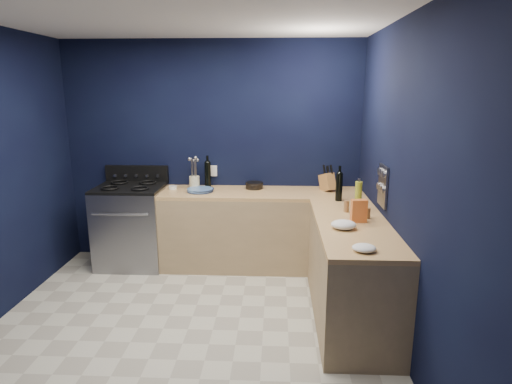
# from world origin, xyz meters

# --- Properties ---
(floor) EXTENTS (3.50, 3.50, 0.02)m
(floor) POSITION_xyz_m (0.00, 0.00, -0.01)
(floor) COLOR #BBB7A4
(floor) RESTS_ON ground
(ceiling) EXTENTS (3.50, 3.50, 0.02)m
(ceiling) POSITION_xyz_m (0.00, 0.00, 2.61)
(ceiling) COLOR silver
(ceiling) RESTS_ON ground
(wall_back) EXTENTS (3.50, 0.02, 2.60)m
(wall_back) POSITION_xyz_m (0.00, 1.76, 1.30)
(wall_back) COLOR black
(wall_back) RESTS_ON ground
(wall_right) EXTENTS (0.02, 3.50, 2.60)m
(wall_right) POSITION_xyz_m (1.76, 0.00, 1.30)
(wall_right) COLOR black
(wall_right) RESTS_ON ground
(wall_front) EXTENTS (3.50, 0.02, 2.60)m
(wall_front) POSITION_xyz_m (0.00, -1.76, 1.30)
(wall_front) COLOR black
(wall_front) RESTS_ON ground
(cab_back) EXTENTS (2.30, 0.63, 0.86)m
(cab_back) POSITION_xyz_m (0.60, 1.44, 0.43)
(cab_back) COLOR tan
(cab_back) RESTS_ON floor
(top_back) EXTENTS (2.30, 0.63, 0.04)m
(top_back) POSITION_xyz_m (0.60, 1.44, 0.88)
(top_back) COLOR #9C6C38
(top_back) RESTS_ON cab_back
(cab_right) EXTENTS (0.63, 1.67, 0.86)m
(cab_right) POSITION_xyz_m (1.44, 0.29, 0.43)
(cab_right) COLOR tan
(cab_right) RESTS_ON floor
(top_right) EXTENTS (0.63, 1.67, 0.04)m
(top_right) POSITION_xyz_m (1.44, 0.29, 0.88)
(top_right) COLOR #9C6C38
(top_right) RESTS_ON cab_right
(gas_range) EXTENTS (0.76, 0.66, 0.92)m
(gas_range) POSITION_xyz_m (-0.93, 1.42, 0.46)
(gas_range) COLOR gray
(gas_range) RESTS_ON floor
(oven_door) EXTENTS (0.59, 0.02, 0.42)m
(oven_door) POSITION_xyz_m (-0.93, 1.10, 0.45)
(oven_door) COLOR black
(oven_door) RESTS_ON gas_range
(cooktop) EXTENTS (0.76, 0.66, 0.03)m
(cooktop) POSITION_xyz_m (-0.93, 1.42, 0.94)
(cooktop) COLOR black
(cooktop) RESTS_ON gas_range
(backguard) EXTENTS (0.76, 0.06, 0.20)m
(backguard) POSITION_xyz_m (-0.93, 1.72, 1.04)
(backguard) COLOR black
(backguard) RESTS_ON gas_range
(spice_panel) EXTENTS (0.02, 0.28, 0.38)m
(spice_panel) POSITION_xyz_m (1.74, 0.55, 1.18)
(spice_panel) COLOR gray
(spice_panel) RESTS_ON wall_right
(wall_outlet) EXTENTS (0.09, 0.02, 0.13)m
(wall_outlet) POSITION_xyz_m (0.00, 1.74, 1.08)
(wall_outlet) COLOR white
(wall_outlet) RESTS_ON wall_back
(plate_stack) EXTENTS (0.32, 0.32, 0.04)m
(plate_stack) POSITION_xyz_m (-0.11, 1.40, 0.92)
(plate_stack) COLOR teal
(plate_stack) RESTS_ON top_back
(ramekin) EXTENTS (0.11, 0.11, 0.04)m
(ramekin) POSITION_xyz_m (-0.45, 1.52, 0.92)
(ramekin) COLOR white
(ramekin) RESTS_ON top_back
(utensil_crock) EXTENTS (0.14, 0.14, 0.15)m
(utensil_crock) POSITION_xyz_m (-0.20, 1.56, 0.97)
(utensil_crock) COLOR #F3EFC6
(utensil_crock) RESTS_ON top_back
(wine_bottle_back) EXTENTS (0.09, 0.09, 0.30)m
(wine_bottle_back) POSITION_xyz_m (-0.05, 1.65, 1.05)
(wine_bottle_back) COLOR black
(wine_bottle_back) RESTS_ON top_back
(lemon_basket) EXTENTS (0.21, 0.21, 0.08)m
(lemon_basket) POSITION_xyz_m (0.50, 1.59, 0.94)
(lemon_basket) COLOR black
(lemon_basket) RESTS_ON top_back
(knife_block) EXTENTS (0.20, 0.25, 0.24)m
(knife_block) POSITION_xyz_m (1.35, 1.53, 1.00)
(knife_block) COLOR #9C6831
(knife_block) RESTS_ON top_back
(wine_bottle_right) EXTENTS (0.09, 0.09, 0.29)m
(wine_bottle_right) POSITION_xyz_m (1.41, 1.07, 1.05)
(wine_bottle_right) COLOR black
(wine_bottle_right) RESTS_ON top_right
(oil_bottle) EXTENTS (0.08, 0.08, 0.29)m
(oil_bottle) POSITION_xyz_m (1.55, 0.70, 1.04)
(oil_bottle) COLOR #9AA427
(oil_bottle) RESTS_ON top_right
(spice_jar_near) EXTENTS (0.06, 0.06, 0.11)m
(spice_jar_near) POSITION_xyz_m (1.43, 0.65, 0.96)
(spice_jar_near) COLOR olive
(spice_jar_near) RESTS_ON top_right
(spice_jar_far) EXTENTS (0.06, 0.06, 0.10)m
(spice_jar_far) POSITION_xyz_m (1.59, 0.45, 0.95)
(spice_jar_far) COLOR olive
(spice_jar_far) RESTS_ON top_right
(crouton_bag) EXTENTS (0.14, 0.08, 0.20)m
(crouton_bag) POSITION_xyz_m (1.49, 0.33, 1.00)
(crouton_bag) COLOR #C94530
(crouton_bag) RESTS_ON top_right
(towel_front) EXTENTS (0.26, 0.24, 0.07)m
(towel_front) POSITION_xyz_m (1.33, 0.13, 0.94)
(towel_front) COLOR white
(towel_front) RESTS_ON top_right
(towel_end) EXTENTS (0.18, 0.17, 0.05)m
(towel_end) POSITION_xyz_m (1.40, -0.38, 0.93)
(towel_end) COLOR white
(towel_end) RESTS_ON top_right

